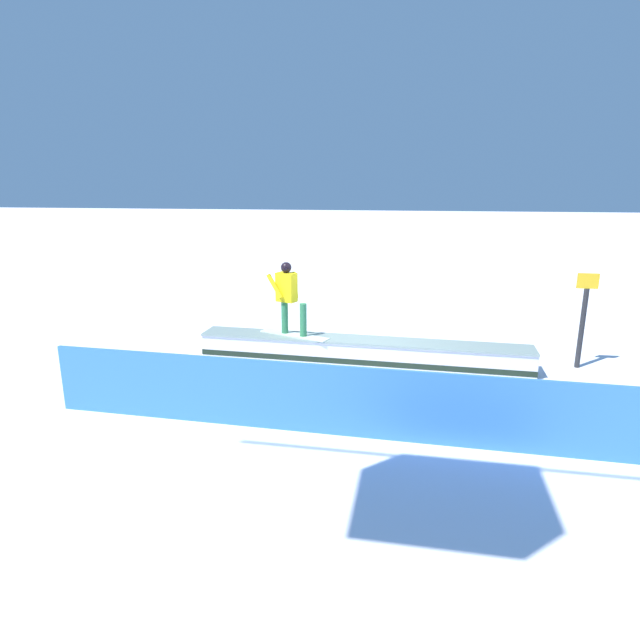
# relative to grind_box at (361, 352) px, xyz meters

# --- Properties ---
(ground_plane) EXTENTS (120.00, 120.00, 0.00)m
(ground_plane) POSITION_rel_grind_box_xyz_m (0.00, 0.00, -0.24)
(ground_plane) COLOR white
(grind_box) EXTENTS (6.80, 1.01, 0.52)m
(grind_box) POSITION_rel_grind_box_xyz_m (0.00, 0.00, 0.00)
(grind_box) COLOR silver
(grind_box) RESTS_ON ground_plane
(snowboarder) EXTENTS (1.57, 0.85, 1.53)m
(snowboarder) POSITION_rel_grind_box_xyz_m (1.54, -0.12, 1.12)
(snowboarder) COLOR silver
(snowboarder) RESTS_ON grind_box
(safety_fence) EXTENTS (9.32, 0.55, 1.08)m
(safety_fence) POSITION_rel_grind_box_xyz_m (0.00, 3.22, 0.30)
(safety_fence) COLOR #3675E9
(safety_fence) RESTS_ON ground_plane
(trail_marker) EXTENTS (0.40, 0.10, 1.92)m
(trail_marker) POSITION_rel_grind_box_xyz_m (-4.34, -0.44, 0.79)
(trail_marker) COLOR #262628
(trail_marker) RESTS_ON ground_plane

